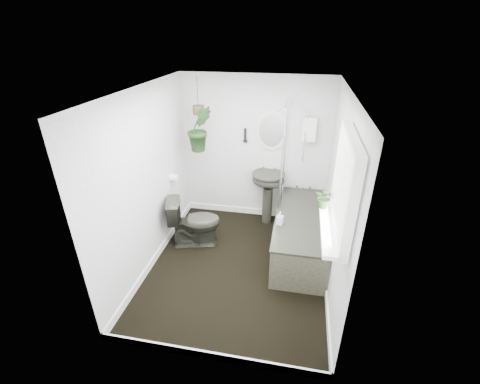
# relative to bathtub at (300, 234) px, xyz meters

# --- Properties ---
(floor) EXTENTS (2.30, 2.80, 0.02)m
(floor) POSITION_rel_bathtub_xyz_m (-0.80, -0.50, -0.30)
(floor) COLOR black
(floor) RESTS_ON ground
(ceiling) EXTENTS (2.30, 2.80, 0.02)m
(ceiling) POSITION_rel_bathtub_xyz_m (-0.80, -0.50, 2.02)
(ceiling) COLOR white
(ceiling) RESTS_ON ground
(wall_back) EXTENTS (2.30, 0.02, 2.30)m
(wall_back) POSITION_rel_bathtub_xyz_m (-0.80, 0.91, 0.86)
(wall_back) COLOR white
(wall_back) RESTS_ON ground
(wall_front) EXTENTS (2.30, 0.02, 2.30)m
(wall_front) POSITION_rel_bathtub_xyz_m (-0.80, -1.91, 0.86)
(wall_front) COLOR white
(wall_front) RESTS_ON ground
(wall_left) EXTENTS (0.02, 2.80, 2.30)m
(wall_left) POSITION_rel_bathtub_xyz_m (-1.96, -0.50, 0.86)
(wall_left) COLOR white
(wall_left) RESTS_ON ground
(wall_right) EXTENTS (0.02, 2.80, 2.30)m
(wall_right) POSITION_rel_bathtub_xyz_m (0.36, -0.50, 0.86)
(wall_right) COLOR white
(wall_right) RESTS_ON ground
(skirting) EXTENTS (2.30, 2.80, 0.10)m
(skirting) POSITION_rel_bathtub_xyz_m (-0.80, -0.50, -0.24)
(skirting) COLOR white
(skirting) RESTS_ON floor
(bathtub) EXTENTS (0.72, 1.72, 0.58)m
(bathtub) POSITION_rel_bathtub_xyz_m (0.00, 0.00, 0.00)
(bathtub) COLOR black
(bathtub) RESTS_ON floor
(bath_screen) EXTENTS (0.04, 0.72, 1.40)m
(bath_screen) POSITION_rel_bathtub_xyz_m (-0.33, 0.49, 0.99)
(bath_screen) COLOR silver
(bath_screen) RESTS_ON bathtub
(shower_box) EXTENTS (0.20, 0.10, 0.35)m
(shower_box) POSITION_rel_bathtub_xyz_m (0.00, 0.84, 1.26)
(shower_box) COLOR white
(shower_box) RESTS_ON wall_back
(oval_mirror) EXTENTS (0.46, 0.03, 0.62)m
(oval_mirror) POSITION_rel_bathtub_xyz_m (-0.55, 0.87, 1.21)
(oval_mirror) COLOR beige
(oval_mirror) RESTS_ON wall_back
(wall_sconce) EXTENTS (0.04, 0.04, 0.22)m
(wall_sconce) POSITION_rel_bathtub_xyz_m (-0.95, 0.86, 1.11)
(wall_sconce) COLOR black
(wall_sconce) RESTS_ON wall_back
(toilet_roll_holder) EXTENTS (0.11, 0.11, 0.11)m
(toilet_roll_holder) POSITION_rel_bathtub_xyz_m (-1.90, 0.20, 0.61)
(toilet_roll_holder) COLOR white
(toilet_roll_holder) RESTS_ON wall_left
(window_recess) EXTENTS (0.08, 1.00, 0.90)m
(window_recess) POSITION_rel_bathtub_xyz_m (0.29, -1.20, 1.36)
(window_recess) COLOR white
(window_recess) RESTS_ON wall_right
(window_sill) EXTENTS (0.18, 1.00, 0.04)m
(window_sill) POSITION_rel_bathtub_xyz_m (0.22, -1.20, 0.94)
(window_sill) COLOR white
(window_sill) RESTS_ON wall_right
(window_blinds) EXTENTS (0.01, 0.86, 0.76)m
(window_blinds) POSITION_rel_bathtub_xyz_m (0.24, -1.20, 1.36)
(window_blinds) COLOR white
(window_blinds) RESTS_ON wall_right
(toilet) EXTENTS (0.82, 0.60, 0.75)m
(toilet) POSITION_rel_bathtub_xyz_m (-1.52, -0.10, 0.08)
(toilet) COLOR black
(toilet) RESTS_ON floor
(pedestal_sink) EXTENTS (0.55, 0.49, 0.87)m
(pedestal_sink) POSITION_rel_bathtub_xyz_m (-0.55, 0.70, 0.14)
(pedestal_sink) COLOR black
(pedestal_sink) RESTS_ON floor
(sill_plant) EXTENTS (0.24, 0.22, 0.22)m
(sill_plant) POSITION_rel_bathtub_xyz_m (0.17, -0.90, 1.07)
(sill_plant) COLOR black
(sill_plant) RESTS_ON window_sill
(hanging_plant) EXTENTS (0.46, 0.44, 0.65)m
(hanging_plant) POSITION_rel_bathtub_xyz_m (-1.54, 0.45, 1.30)
(hanging_plant) COLOR black
(hanging_plant) RESTS_ON ceiling
(soap_bottle) EXTENTS (0.09, 0.10, 0.18)m
(soap_bottle) POSITION_rel_bathtub_xyz_m (-0.29, -0.26, 0.38)
(soap_bottle) COLOR black
(soap_bottle) RESTS_ON bathtub
(hanging_pot) EXTENTS (0.16, 0.16, 0.12)m
(hanging_pot) POSITION_rel_bathtub_xyz_m (-1.54, 0.45, 1.56)
(hanging_pot) COLOR #403021
(hanging_pot) RESTS_ON ceiling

